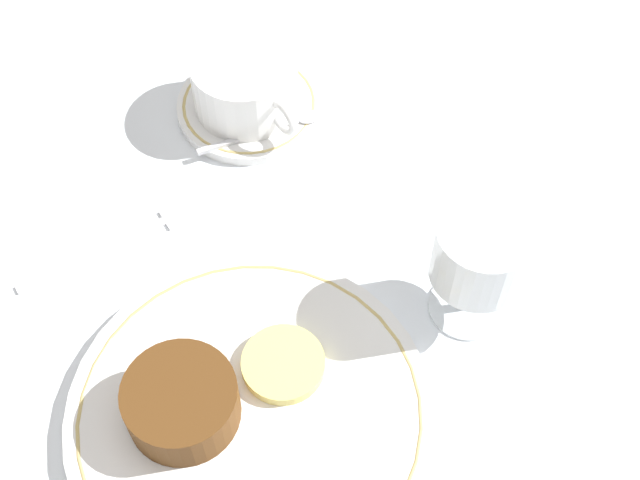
{
  "coord_description": "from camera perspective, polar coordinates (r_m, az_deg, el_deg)",
  "views": [
    {
      "loc": [
        0.25,
        -0.13,
        0.63
      ],
      "look_at": [
        -0.06,
        0.11,
        0.04
      ],
      "focal_mm": 50.0,
      "sensor_mm": 36.0,
      "label": 1
    }
  ],
  "objects": [
    {
      "name": "dessert_cake",
      "position": [
        0.66,
        -8.85,
        -10.24
      ],
      "size": [
        0.08,
        0.08,
        0.04
      ],
      "color": "#563314",
      "rests_on": "dinner_plate"
    },
    {
      "name": "fork",
      "position": [
        0.77,
        -11.29,
        0.6
      ],
      "size": [
        0.04,
        0.18,
        0.01
      ],
      "color": "silver",
      "rests_on": "ground_plane"
    },
    {
      "name": "dinner_plate",
      "position": [
        0.68,
        -4.48,
        -11.09
      ],
      "size": [
        0.27,
        0.27,
        0.01
      ],
      "color": "white",
      "rests_on": "ground_plane"
    },
    {
      "name": "saucer",
      "position": [
        0.85,
        -4.56,
        8.56
      ],
      "size": [
        0.13,
        0.13,
        0.01
      ],
      "color": "white",
      "rests_on": "ground_plane"
    },
    {
      "name": "ground_plane",
      "position": [
        0.69,
        -4.32,
        -10.02
      ],
      "size": [
        3.0,
        3.0,
        0.0
      ],
      "primitive_type": "plane",
      "color": "white"
    },
    {
      "name": "wine_glass",
      "position": [
        0.67,
        10.21,
        -1.03
      ],
      "size": [
        0.07,
        0.07,
        0.11
      ],
      "color": "silver",
      "rests_on": "ground_plane"
    },
    {
      "name": "pineapple_slice",
      "position": [
        0.68,
        -2.4,
        -7.91
      ],
      "size": [
        0.06,
        0.06,
        0.01
      ],
      "color": "#EFE075",
      "rests_on": "dinner_plate"
    },
    {
      "name": "spoon",
      "position": [
        0.82,
        -3.0,
        7.15
      ],
      "size": [
        0.04,
        0.12,
        0.0
      ],
      "color": "silver",
      "rests_on": "saucer"
    },
    {
      "name": "coffee_cup",
      "position": [
        0.82,
        -4.82,
        10.03
      ],
      "size": [
        0.12,
        0.1,
        0.05
      ],
      "color": "white",
      "rests_on": "saucer"
    }
  ]
}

